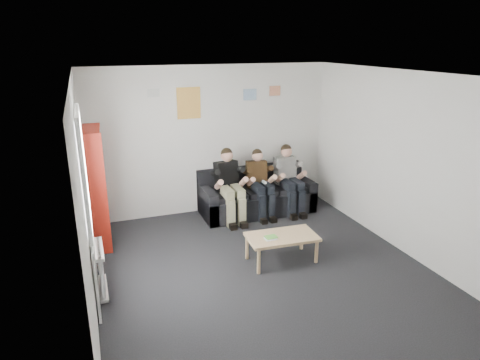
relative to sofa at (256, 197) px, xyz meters
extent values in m
plane|color=black|center=(-0.74, -2.10, -0.29)|extent=(5.00, 5.00, 0.00)
plane|color=white|center=(-0.74, -2.10, 2.41)|extent=(5.00, 5.00, 0.00)
plane|color=white|center=(-0.74, 0.40, 1.06)|extent=(4.50, 0.00, 4.50)
plane|color=white|center=(-0.74, -4.60, 1.06)|extent=(4.50, 0.00, 4.50)
plane|color=white|center=(-2.99, -2.10, 1.06)|extent=(0.00, 5.00, 5.00)
plane|color=white|center=(1.51, -2.10, 1.06)|extent=(0.00, 5.00, 5.00)
cube|color=black|center=(0.00, -0.04, -0.09)|extent=(2.10, 0.86, 0.40)
cube|color=black|center=(0.00, 0.29, 0.31)|extent=(2.10, 0.19, 0.41)
cube|color=black|center=(-0.96, -0.04, -0.01)|extent=(0.17, 0.86, 0.57)
cube|color=black|center=(0.96, -0.04, -0.01)|extent=(0.17, 0.86, 0.57)
cube|color=black|center=(0.00, -0.12, 0.16)|extent=(1.75, 0.59, 0.10)
cube|color=maroon|center=(-2.83, -0.38, 0.64)|extent=(0.28, 0.84, 1.86)
cube|color=#DAAD7D|center=(-0.38, -1.91, 0.09)|extent=(1.01, 0.56, 0.04)
cylinder|color=#DAAD7D|center=(-0.83, -2.14, -0.11)|extent=(0.05, 0.05, 0.36)
cylinder|color=#DAAD7D|center=(0.08, -2.14, -0.11)|extent=(0.05, 0.05, 0.36)
cylinder|color=#DAAD7D|center=(-0.83, -1.68, -0.11)|extent=(0.05, 0.05, 0.36)
cylinder|color=#DAAD7D|center=(0.08, -1.68, -0.11)|extent=(0.05, 0.05, 0.36)
cube|color=white|center=(-0.58, -1.96, 0.12)|extent=(0.17, 0.12, 0.01)
cube|color=#62B641|center=(-0.56, -1.93, 0.13)|extent=(0.17, 0.12, 0.01)
cube|color=black|center=(-0.58, 0.01, 0.47)|extent=(0.40, 0.29, 0.56)
sphere|color=tan|center=(-0.58, -0.03, 0.86)|extent=(0.22, 0.22, 0.22)
sphere|color=black|center=(-0.58, -0.02, 0.89)|extent=(0.21, 0.21, 0.21)
cube|color=tan|center=(-0.58, -0.29, 0.27)|extent=(0.36, 0.46, 0.15)
cube|color=tan|center=(-0.58, -0.51, -0.04)|extent=(0.34, 0.14, 0.50)
cube|color=black|center=(-0.58, -0.57, -0.24)|extent=(0.34, 0.26, 0.10)
cube|color=#432E16|center=(0.00, 0.00, 0.45)|extent=(0.36, 0.27, 0.51)
sphere|color=tan|center=(0.00, -0.04, 0.80)|extent=(0.20, 0.20, 0.20)
sphere|color=black|center=(0.00, -0.02, 0.84)|extent=(0.19, 0.19, 0.19)
cube|color=black|center=(0.00, -0.27, 0.27)|extent=(0.33, 0.42, 0.14)
cube|color=black|center=(0.00, -0.47, -0.04)|extent=(0.31, 0.13, 0.50)
cube|color=black|center=(0.00, -0.53, -0.25)|extent=(0.31, 0.24, 0.09)
cube|color=white|center=(0.00, -0.36, 0.40)|extent=(0.04, 0.13, 0.04)
cube|color=white|center=(0.58, 0.00, 0.46)|extent=(0.38, 0.28, 0.54)
sphere|color=tan|center=(0.58, -0.03, 0.83)|extent=(0.21, 0.21, 0.21)
sphere|color=black|center=(0.58, -0.02, 0.87)|extent=(0.20, 0.20, 0.20)
cube|color=black|center=(0.58, -0.28, 0.27)|extent=(0.34, 0.44, 0.14)
cube|color=black|center=(0.58, -0.49, -0.04)|extent=(0.32, 0.13, 0.50)
cube|color=black|center=(0.58, -0.55, -0.24)|extent=(0.32, 0.25, 0.10)
cylinder|color=white|center=(-2.89, -2.18, 0.06)|extent=(0.06, 0.06, 0.60)
cylinder|color=white|center=(-2.89, -2.10, 0.06)|extent=(0.06, 0.06, 0.60)
cylinder|color=white|center=(-2.89, -2.02, 0.06)|extent=(0.06, 0.06, 0.60)
cylinder|color=white|center=(-2.89, -1.94, 0.06)|extent=(0.06, 0.06, 0.60)
cylinder|color=white|center=(-2.89, -1.86, 0.06)|extent=(0.06, 0.06, 0.60)
cylinder|color=white|center=(-2.89, -1.78, 0.06)|extent=(0.06, 0.06, 0.60)
cylinder|color=white|center=(-2.89, -1.70, 0.06)|extent=(0.06, 0.06, 0.60)
cylinder|color=white|center=(-2.89, -1.62, 0.06)|extent=(0.06, 0.06, 0.60)
cube|color=white|center=(-2.89, -1.90, -0.22)|extent=(0.10, 0.64, 0.04)
cube|color=white|center=(-2.89, -1.90, 0.34)|extent=(0.10, 0.64, 0.04)
cube|color=white|center=(-2.97, -1.90, 1.36)|extent=(0.02, 1.00, 1.30)
cube|color=silver|center=(-2.96, -1.90, 2.04)|extent=(0.05, 1.12, 0.06)
cube|color=silver|center=(-2.96, -1.90, 0.68)|extent=(0.05, 1.12, 0.06)
cube|color=silver|center=(-2.96, -1.90, 0.16)|extent=(0.03, 1.30, 0.90)
cube|color=#E0D54F|center=(-1.14, 0.39, 1.76)|extent=(0.42, 0.01, 0.55)
cube|color=#3986C4|center=(0.01, 0.39, 1.86)|extent=(0.25, 0.01, 0.20)
cube|color=#CC3F7F|center=(0.51, 0.39, 1.91)|extent=(0.22, 0.01, 0.18)
cube|color=silver|center=(-1.74, 0.39, 1.96)|extent=(0.20, 0.01, 0.14)
camera|label=1|loc=(-2.88, -6.99, 2.80)|focal=32.00mm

